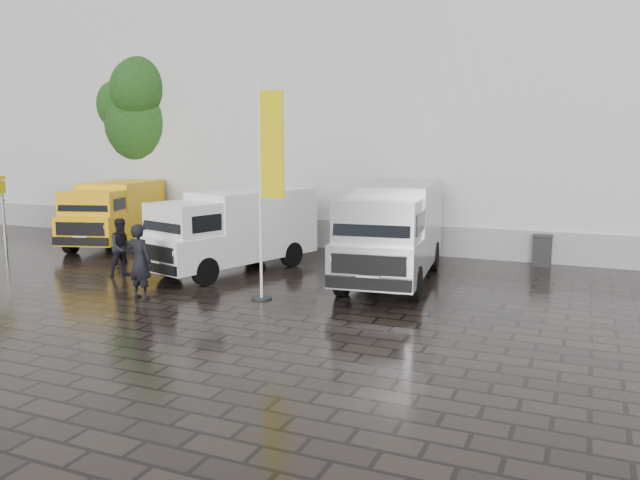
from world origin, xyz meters
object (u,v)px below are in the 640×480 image
object	(u,v)px
person_tent	(123,247)
van_silver	(393,234)
van_white	(233,232)
wheelie_bin	(542,250)
van_yellow	(114,215)
flagpole	(267,180)
person_front	(140,262)

from	to	relation	value
person_tent	van_silver	bearing A→B (deg)	-45.46
van_white	wheelie_bin	distance (m)	9.41
van_yellow	person_tent	bearing A→B (deg)	-62.82
van_white	flagpole	size ratio (longest dim) A/B	1.05
van_yellow	person_front	world-z (taller)	van_yellow
van_silver	person_tent	bearing A→B (deg)	-168.87
van_silver	wheelie_bin	xyz separation A→B (m)	(3.59, 3.92, -0.83)
wheelie_bin	van_white	bearing A→B (deg)	-153.05
person_front	van_white	bearing A→B (deg)	-89.53
van_white	wheelie_bin	xyz separation A→B (m)	(8.24, 4.49, -0.69)
van_silver	flagpole	distance (m)	4.10
flagpole	person_tent	distance (m)	5.54
person_tent	wheelie_bin	bearing A→B (deg)	-33.30
van_white	person_tent	distance (m)	3.15
flagpole	person_tent	xyz separation A→B (m)	(-5.09, 0.79, -2.06)
van_yellow	wheelie_bin	world-z (taller)	van_yellow
van_yellow	flagpole	bearing A→B (deg)	-44.56
flagpole	van_white	bearing A→B (deg)	134.37
flagpole	person_tent	bearing A→B (deg)	171.13
person_front	flagpole	bearing A→B (deg)	-152.10
van_silver	person_tent	size ratio (longest dim) A/B	3.71
van_white	person_tent	xyz separation A→B (m)	(-2.58, -1.77, -0.35)
van_white	van_silver	xyz separation A→B (m)	(4.65, 0.56, 0.15)
van_yellow	van_white	world-z (taller)	van_white
person_front	person_tent	world-z (taller)	person_front
wheelie_bin	person_front	world-z (taller)	person_front
van_yellow	van_white	distance (m)	6.66
wheelie_bin	flagpole	bearing A→B (deg)	-130.74
van_white	flagpole	distance (m)	3.97
van_yellow	flagpole	size ratio (longest dim) A/B	0.98
van_yellow	van_white	bearing A→B (deg)	-35.22
wheelie_bin	person_tent	xyz separation A→B (m)	(-10.82, -6.25, 0.33)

